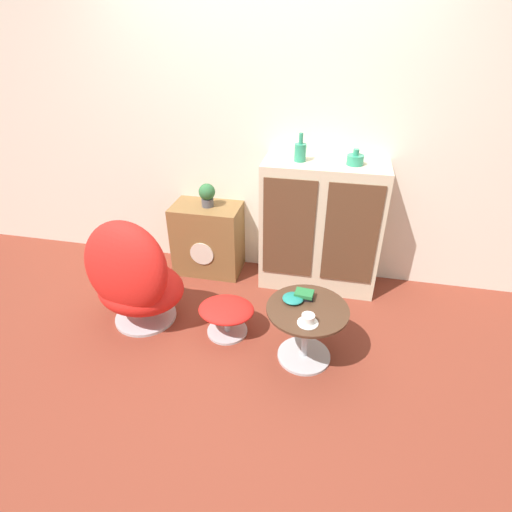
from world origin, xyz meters
The scene contains 13 objects.
ground_plane centered at (0.00, 0.00, 0.00)m, with size 12.00×12.00×0.00m, color brown.
wall_back centered at (0.00, 1.34, 1.30)m, with size 6.40×0.06×2.60m.
sideboard centered at (0.53, 1.11, 0.55)m, with size 0.96×0.40×1.09m.
tv_console centered at (-0.46, 1.12, 0.32)m, with size 0.59×0.38×0.64m.
egg_chair centered at (-0.74, 0.27, 0.41)m, with size 0.74×0.70×0.90m.
ottoman centered at (-0.07, 0.31, 0.18)m, with size 0.41×0.35×0.26m.
coffee_table centered at (0.52, 0.17, 0.27)m, with size 0.54×0.54×0.43m.
vase_leftmost centered at (0.32, 1.11, 1.16)m, with size 0.09×0.09×0.21m.
vase_inner_left centered at (0.73, 1.11, 1.13)m, with size 0.13×0.13×0.12m.
potted_plant centered at (-0.44, 1.12, 0.75)m, with size 0.14×0.14×0.20m.
teacup centered at (0.54, 0.03, 0.45)m, with size 0.13×0.13×0.06m.
book_stack centered at (0.49, 0.28, 0.45)m, with size 0.13×0.11×0.05m.
bowl centered at (0.42, 0.23, 0.44)m, with size 0.14×0.14×0.04m.
Camera 1 is at (0.63, -1.88, 2.03)m, focal length 28.00 mm.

